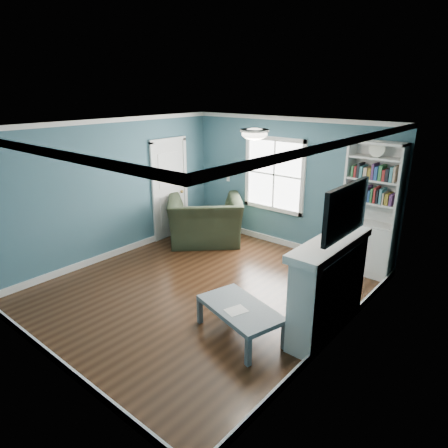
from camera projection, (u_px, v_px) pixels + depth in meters
The scene contains 13 objects.
floor at pixel (202, 289), 6.51m from camera, with size 5.00×5.00×0.00m, color black.
room_walls at pixel (200, 195), 6.00m from camera, with size 5.00×5.00×5.00m.
trim at pixel (201, 217), 6.11m from camera, with size 4.50×5.00×2.60m.
window at pixel (274, 175), 8.03m from camera, with size 1.40×0.06×1.50m.
bookshelf at pixel (369, 223), 6.81m from camera, with size 0.90×0.35×2.31m.
fireplace at pixel (329, 289), 5.19m from camera, with size 0.44×1.58×1.30m.
tv at pixel (346, 210), 4.76m from camera, with size 0.06×1.10×0.65m, color black.
door at pixel (170, 188), 8.53m from camera, with size 0.12×0.98×2.17m.
ceiling_fixture at pixel (255, 133), 5.21m from camera, with size 0.38×0.38×0.15m.
light_switch at pixel (228, 179), 8.84m from camera, with size 0.08×0.01×0.12m, color white.
recliner at pixel (205, 213), 8.27m from camera, with size 1.48×0.96×1.30m, color #222C1B.
coffee_table at pixel (240, 310), 5.19m from camera, with size 1.29×0.92×0.42m.
paper_sheet at pixel (236, 310), 5.08m from camera, with size 0.21×0.26×0.00m, color white.
Camera 1 is at (4.01, -4.23, 3.12)m, focal length 32.00 mm.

